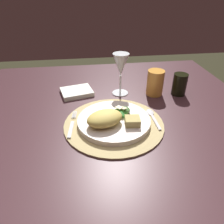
# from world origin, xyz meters

# --- Properties ---
(ground_plane) EXTENTS (6.00, 6.00, 0.00)m
(ground_plane) POSITION_xyz_m (0.00, 0.00, 0.00)
(ground_plane) COLOR #2B2A18
(dining_table) EXTENTS (1.16, 1.05, 0.76)m
(dining_table) POSITION_xyz_m (0.00, 0.00, 0.64)
(dining_table) COLOR #3B2226
(dining_table) RESTS_ON ground
(placemat) EXTENTS (0.35, 0.35, 0.01)m
(placemat) POSITION_xyz_m (-0.01, -0.10, 0.76)
(placemat) COLOR tan
(placemat) RESTS_ON dining_table
(dinner_plate) EXTENTS (0.25, 0.25, 0.02)m
(dinner_plate) POSITION_xyz_m (-0.01, -0.10, 0.77)
(dinner_plate) COLOR silver
(dinner_plate) RESTS_ON placemat
(pasta_serving) EXTENTS (0.14, 0.12, 0.05)m
(pasta_serving) POSITION_xyz_m (-0.05, -0.13, 0.80)
(pasta_serving) COLOR #D5BC59
(pasta_serving) RESTS_ON dinner_plate
(salad_greens) EXTENTS (0.08, 0.08, 0.03)m
(salad_greens) POSITION_xyz_m (0.01, -0.07, 0.79)
(salad_greens) COLOR #2C6D2B
(salad_greens) RESTS_ON dinner_plate
(bread_piece) EXTENTS (0.05, 0.05, 0.02)m
(bread_piece) POSITION_xyz_m (0.04, -0.14, 0.79)
(bread_piece) COLOR tan
(bread_piece) RESTS_ON dinner_plate
(fork) EXTENTS (0.03, 0.16, 0.00)m
(fork) POSITION_xyz_m (-0.16, -0.10, 0.77)
(fork) COLOR silver
(fork) RESTS_ON placemat
(spoon) EXTENTS (0.03, 0.13, 0.01)m
(spoon) POSITION_xyz_m (0.13, -0.07, 0.77)
(spoon) COLOR silver
(spoon) RESTS_ON placemat
(napkin) EXTENTS (0.15, 0.14, 0.02)m
(napkin) POSITION_xyz_m (-0.14, 0.15, 0.77)
(napkin) COLOR white
(napkin) RESTS_ON dining_table
(wine_glass) EXTENTS (0.07, 0.07, 0.18)m
(wine_glass) POSITION_xyz_m (0.05, 0.13, 0.88)
(wine_glass) COLOR silver
(wine_glass) RESTS_ON dining_table
(amber_tumbler) EXTENTS (0.07, 0.07, 0.11)m
(amber_tumbler) POSITION_xyz_m (0.20, 0.11, 0.81)
(amber_tumbler) COLOR gold
(amber_tumbler) RESTS_ON dining_table
(dark_tumbler) EXTENTS (0.06, 0.06, 0.09)m
(dark_tumbler) POSITION_xyz_m (0.30, 0.09, 0.80)
(dark_tumbler) COLOR black
(dark_tumbler) RESTS_ON dining_table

